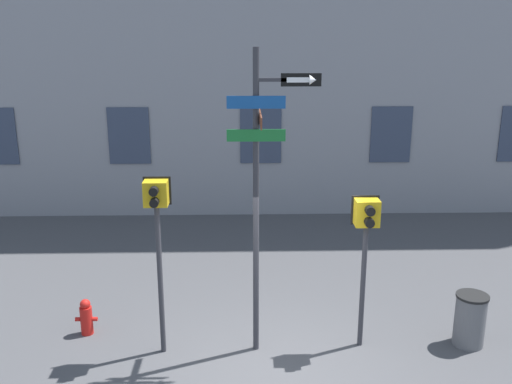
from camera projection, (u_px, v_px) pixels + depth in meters
The scene contains 6 objects.
ground_plane at pixel (278, 378), 8.22m from camera, with size 60.00×60.00×0.00m, color #424244.
street_sign_pole at pixel (261, 180), 8.22m from camera, with size 1.32×0.99×4.62m.
pedestrian_signal_left at pixel (157, 218), 8.31m from camera, with size 0.40×0.40×2.78m.
pedestrian_signal_right at pixel (366, 230), 8.55m from camera, with size 0.42×0.40×2.44m.
fire_hydrant at pixel (86, 317), 9.34m from camera, with size 0.36×0.20×0.62m.
trash_bin at pixel (470, 320), 8.99m from camera, with size 0.51×0.51×0.86m.
Camera 1 is at (-0.50, -7.16, 4.84)m, focal length 40.00 mm.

